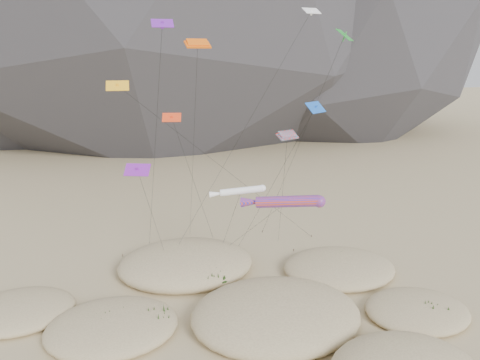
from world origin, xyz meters
name	(u,v)px	position (x,y,z in m)	size (l,w,h in m)	color
ground	(262,357)	(0.00, 0.00, 0.00)	(500.00, 500.00, 0.00)	#CCB789
dunes	(233,323)	(-1.37, 4.52, 0.70)	(47.62, 40.00, 3.94)	#CCB789
dune_grass	(235,326)	(-1.45, 3.70, 0.86)	(43.03, 28.71, 1.51)	black
kite_stakes	(222,247)	(1.52, 22.80, 0.15)	(25.26, 7.15, 0.30)	#3F2D1E
rainbow_tube_kite	(284,202)	(5.11, 9.59, 10.17)	(8.05, 13.74, 11.11)	#E34517
white_tube_kite	(239,191)	(1.19, 12.57, 10.68)	(5.89, 9.62, 11.27)	white
orange_parafoil	(197,48)	(-2.88, 11.88, 24.85)	(2.50, 17.39, 25.69)	#EE5C0C
multi_parafoil	(287,136)	(6.54, 13.19, 16.03)	(4.12, 11.04, 16.65)	#FF1E1A
delta_kites	(236,87)	(0.94, 12.68, 21.20)	(25.42, 17.39, 29.03)	#179B27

